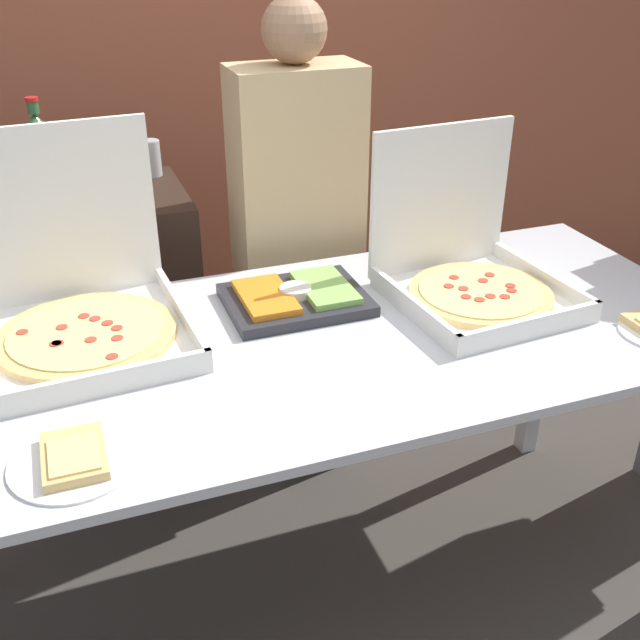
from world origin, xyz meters
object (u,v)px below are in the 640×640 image
(veggie_tray, at_px, (296,298))
(soda_can_silver, at_px, (151,158))
(paper_plate_front_left, at_px, (74,458))
(soda_bottle, at_px, (42,156))
(pizza_box_far_left, at_px, (470,270))
(pizza_box_near_left, at_px, (79,303))
(person_guest_plaid, at_px, (298,252))

(veggie_tray, bearing_deg, soda_can_silver, 105.16)
(veggie_tray, relative_size, soda_can_silver, 3.01)
(paper_plate_front_left, bearing_deg, soda_bottle, 88.68)
(pizza_box_far_left, relative_size, soda_can_silver, 3.94)
(pizza_box_far_left, bearing_deg, veggie_tray, 162.57)
(soda_bottle, bearing_deg, veggie_tray, -51.48)
(paper_plate_front_left, distance_m, soda_bottle, 1.25)
(pizza_box_far_left, bearing_deg, soda_bottle, 136.96)
(pizza_box_near_left, bearing_deg, pizza_box_far_left, -11.64)
(soda_can_silver, bearing_deg, person_guest_plaid, -45.54)
(pizza_box_far_left, xyz_separation_m, veggie_tray, (-0.47, 0.11, -0.06))
(soda_bottle, bearing_deg, pizza_box_far_left, -38.71)
(soda_bottle, bearing_deg, paper_plate_front_left, -91.32)
(pizza_box_near_left, relative_size, person_guest_plaid, 0.33)
(pizza_box_far_left, distance_m, person_guest_plaid, 0.66)
(paper_plate_front_left, bearing_deg, pizza_box_near_left, 83.41)
(pizza_box_far_left, relative_size, person_guest_plaid, 0.29)
(pizza_box_far_left, xyz_separation_m, soda_bottle, (-1.05, 0.84, 0.19))
(pizza_box_near_left, relative_size, paper_plate_front_left, 2.14)
(veggie_tray, bearing_deg, soda_bottle, 128.52)
(soda_can_silver, bearing_deg, veggie_tray, -74.84)
(pizza_box_near_left, xyz_separation_m, soda_can_silver, (0.32, 0.83, 0.11))
(pizza_box_near_left, distance_m, veggie_tray, 0.56)
(pizza_box_far_left, relative_size, pizza_box_near_left, 0.91)
(pizza_box_near_left, distance_m, soda_can_silver, 0.89)
(soda_bottle, xyz_separation_m, soda_can_silver, (0.35, 0.13, -0.08))
(paper_plate_front_left, distance_m, soda_can_silver, 1.41)
(soda_can_silver, bearing_deg, pizza_box_near_left, -111.12)
(paper_plate_front_left, relative_size, veggie_tray, 0.68)
(veggie_tray, height_order, person_guest_plaid, person_guest_plaid)
(pizza_box_far_left, distance_m, paper_plate_front_left, 1.15)
(soda_can_silver, height_order, person_guest_plaid, person_guest_plaid)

